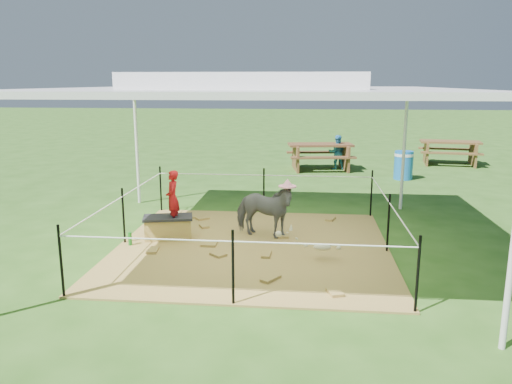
# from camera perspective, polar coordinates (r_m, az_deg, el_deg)

# --- Properties ---
(ground) EXTENTS (90.00, 90.00, 0.00)m
(ground) POSITION_cam_1_polar(r_m,az_deg,el_deg) (8.58, -0.41, -6.42)
(ground) COLOR #2D5919
(ground) RESTS_ON ground
(hay_patch) EXTENTS (4.60, 4.60, 0.03)m
(hay_patch) POSITION_cam_1_polar(r_m,az_deg,el_deg) (8.57, -0.41, -6.32)
(hay_patch) COLOR brown
(hay_patch) RESTS_ON ground
(canopy_tent) EXTENTS (6.30, 6.30, 2.90)m
(canopy_tent) POSITION_cam_1_polar(r_m,az_deg,el_deg) (8.11, -0.44, 11.87)
(canopy_tent) COLOR silver
(canopy_tent) RESTS_ON ground
(rope_fence) EXTENTS (4.54, 4.54, 1.00)m
(rope_fence) POSITION_cam_1_polar(r_m,az_deg,el_deg) (8.39, -0.41, -2.26)
(rope_fence) COLOR black
(rope_fence) RESTS_ON ground
(straw_bale) EXTENTS (0.88, 0.58, 0.36)m
(straw_bale) POSITION_cam_1_polar(r_m,az_deg,el_deg) (9.09, -9.99, -4.12)
(straw_bale) COLOR #B39941
(straw_bale) RESTS_ON hay_patch
(dark_cloth) EXTENTS (0.95, 0.64, 0.05)m
(dark_cloth) POSITION_cam_1_polar(r_m,az_deg,el_deg) (9.04, -10.04, -2.89)
(dark_cloth) COLOR black
(dark_cloth) RESTS_ON straw_bale
(woman) EXTENTS (0.31, 0.40, 0.97)m
(woman) POSITION_cam_1_polar(r_m,az_deg,el_deg) (8.90, -9.54, -0.03)
(woman) COLOR #A30F14
(woman) RESTS_ON straw_bale
(green_bottle) EXTENTS (0.08, 0.08, 0.23)m
(green_bottle) POSITION_cam_1_polar(r_m,az_deg,el_deg) (8.87, -14.20, -5.20)
(green_bottle) COLOR #19741C
(green_bottle) RESTS_ON hay_patch
(pony) EXTENTS (1.27, 0.87, 0.99)m
(pony) POSITION_cam_1_polar(r_m,az_deg,el_deg) (8.94, 0.86, -2.13)
(pony) COLOR #48484D
(pony) RESTS_ON hay_patch
(pink_hat) EXTENTS (0.31, 0.31, 0.14)m
(pink_hat) POSITION_cam_1_polar(r_m,az_deg,el_deg) (8.81, 0.87, 1.42)
(pink_hat) COLOR pink
(pink_hat) RESTS_ON pony
(foal) EXTENTS (0.84, 0.48, 0.46)m
(foal) POSITION_cam_1_polar(r_m,az_deg,el_deg) (7.96, 7.59, -6.08)
(foal) COLOR beige
(foal) RESTS_ON hay_patch
(trash_barrel) EXTENTS (0.71, 0.71, 0.83)m
(trash_barrel) POSITION_cam_1_polar(r_m,az_deg,el_deg) (15.11, 16.50, 2.95)
(trash_barrel) COLOR blue
(trash_barrel) RESTS_ON ground
(picnic_table_near) EXTENTS (2.22, 1.74, 0.85)m
(picnic_table_near) POSITION_cam_1_polar(r_m,az_deg,el_deg) (16.22, 7.33, 4.02)
(picnic_table_near) COLOR #502D1B
(picnic_table_near) RESTS_ON ground
(picnic_table_far) EXTENTS (2.13, 1.67, 0.81)m
(picnic_table_far) POSITION_cam_1_polar(r_m,az_deg,el_deg) (18.37, 21.22, 4.21)
(picnic_table_far) COLOR brown
(picnic_table_far) RESTS_ON ground
(distant_person) EXTENTS (0.55, 0.44, 1.11)m
(distant_person) POSITION_cam_1_polar(r_m,az_deg,el_deg) (16.36, 9.24, 4.50)
(distant_person) COLOR #3692CC
(distant_person) RESTS_ON ground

